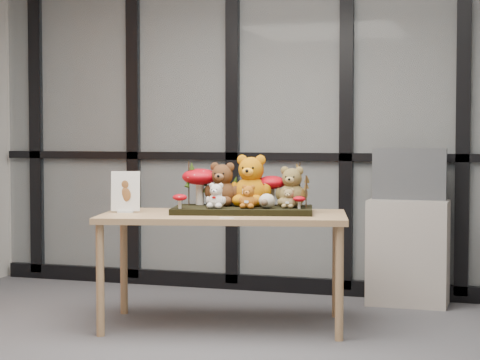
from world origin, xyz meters
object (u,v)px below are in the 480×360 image
(bear_pooh_yellow, at_px, (251,178))
(bear_small_yellow, at_px, (248,195))
(bear_white_bow, at_px, (216,194))
(cabinet, at_px, (408,252))
(plush_cream_hedgehog, at_px, (267,200))
(mushroom_back_left, at_px, (200,185))
(bear_tan_back, at_px, (292,185))
(mushroom_front_left, at_px, (180,201))
(mushroom_front_right, at_px, (299,202))
(sign_holder, at_px, (125,194))
(bear_brown_medium, at_px, (222,182))
(mushroom_back_right, at_px, (271,189))
(bear_beige_small, at_px, (289,197))
(display_table, at_px, (224,224))
(monitor, at_px, (409,174))
(diorama_tray, at_px, (243,210))

(bear_pooh_yellow, xyz_separation_m, bear_small_yellow, (0.05, -0.21, -0.10))
(bear_white_bow, bearing_deg, cabinet, 33.92)
(plush_cream_hedgehog, bearing_deg, mushroom_back_left, 151.64)
(bear_white_bow, bearing_deg, bear_small_yellow, -0.41)
(bear_tan_back, relative_size, mushroom_front_left, 2.82)
(bear_tan_back, xyz_separation_m, bear_small_yellow, (-0.22, -0.23, -0.06))
(mushroom_front_right, height_order, sign_holder, sign_holder)
(bear_brown_medium, relative_size, bear_small_yellow, 1.88)
(bear_tan_back, distance_m, mushroom_back_right, 0.15)
(bear_beige_small, distance_m, cabinet, 1.26)
(bear_white_bow, xyz_separation_m, mushroom_back_right, (0.27, 0.31, 0.02))
(bear_pooh_yellow, relative_size, bear_brown_medium, 1.18)
(bear_pooh_yellow, distance_m, mushroom_back_left, 0.35)
(display_table, xyz_separation_m, monitor, (1.02, 1.09, 0.28))
(bear_beige_small, relative_size, mushroom_back_right, 0.64)
(diorama_tray, distance_m, bear_beige_small, 0.32)
(mushroom_front_left, bearing_deg, display_table, 33.40)
(bear_small_yellow, height_order, cabinet, bear_small_yellow)
(bear_beige_small, xyz_separation_m, plush_cream_hedgehog, (-0.13, -0.05, -0.02))
(mushroom_back_left, xyz_separation_m, mushroom_back_right, (0.47, 0.08, -0.02))
(bear_white_bow, bearing_deg, display_table, 52.56)
(bear_white_bow, height_order, mushroom_back_left, mushroom_back_left)
(bear_tan_back, relative_size, bear_small_yellow, 1.72)
(bear_white_bow, relative_size, monitor, 0.33)
(mushroom_back_right, xyz_separation_m, mushroom_front_left, (-0.48, -0.40, -0.06))
(bear_pooh_yellow, xyz_separation_m, mushroom_back_left, (-0.35, -0.02, -0.05))
(sign_holder, bearing_deg, plush_cream_hedgehog, -6.01)
(mushroom_back_left, height_order, monitor, monitor)
(diorama_tray, height_order, sign_holder, sign_holder)
(bear_brown_medium, bearing_deg, bear_small_yellow, -49.53)
(mushroom_back_left, height_order, mushroom_front_right, mushroom_back_left)
(cabinet, relative_size, monitor, 1.44)
(bear_tan_back, bearing_deg, mushroom_back_right, 153.52)
(bear_tan_back, xyz_separation_m, bear_white_bow, (-0.42, -0.28, -0.05))
(diorama_tray, height_order, bear_small_yellow, bear_small_yellow)
(diorama_tray, xyz_separation_m, bear_small_yellow, (0.07, -0.10, 0.10))
(display_table, distance_m, cabinet, 1.51)
(sign_holder, bearing_deg, mushroom_front_left, -20.23)
(sign_holder, bearing_deg, cabinet, 19.98)
(diorama_tray, height_order, mushroom_front_right, mushroom_front_right)
(mushroom_back_right, relative_size, sign_holder, 0.80)
(bear_tan_back, xyz_separation_m, mushroom_front_left, (-0.63, -0.37, -0.09))
(mushroom_back_left, relative_size, cabinet, 0.35)
(monitor, bearing_deg, sign_holder, -143.42)
(bear_small_yellow, xyz_separation_m, monitor, (0.86, 1.11, 0.10))
(mushroom_front_left, bearing_deg, mushroom_front_right, 17.50)
(mushroom_back_left, distance_m, sign_holder, 0.50)
(monitor, bearing_deg, display_table, -133.14)
(bear_tan_back, bearing_deg, mushroom_front_right, -73.27)
(bear_beige_small, bearing_deg, mushroom_front_right, -24.07)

